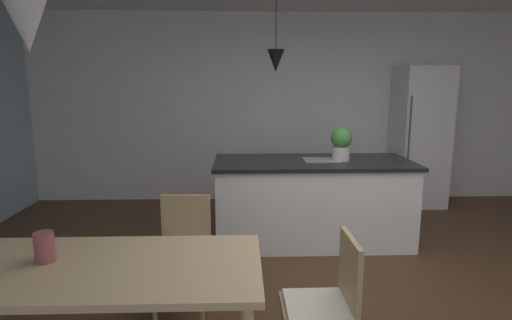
# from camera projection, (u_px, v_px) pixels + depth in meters

# --- Properties ---
(ground_plane) EXTENTS (10.00, 8.40, 0.04)m
(ground_plane) POSITION_uv_depth(u_px,v_px,m) (377.00, 317.00, 3.08)
(ground_plane) COLOR #4C301E
(wall_back_kitchen) EXTENTS (10.00, 0.12, 2.70)m
(wall_back_kitchen) POSITION_uv_depth(u_px,v_px,m) (310.00, 108.00, 6.03)
(wall_back_kitchen) COLOR white
(wall_back_kitchen) RESTS_ON ground_plane
(dining_table) EXTENTS (2.00, 0.84, 0.73)m
(dining_table) POSITION_uv_depth(u_px,v_px,m) (78.00, 276.00, 2.24)
(dining_table) COLOR #D1B284
(dining_table) RESTS_ON ground_plane
(chair_far_right) EXTENTS (0.43, 0.43, 0.87)m
(chair_far_right) POSITION_uv_depth(u_px,v_px,m) (183.00, 251.00, 3.07)
(chair_far_right) COLOR tan
(chair_far_right) RESTS_ON ground_plane
(chair_kitchen_end) EXTENTS (0.40, 0.40, 0.87)m
(chair_kitchen_end) POSITION_uv_depth(u_px,v_px,m) (326.00, 304.00, 2.32)
(chair_kitchen_end) COLOR tan
(chair_kitchen_end) RESTS_ON ground_plane
(kitchen_island) EXTENTS (2.10, 0.91, 0.91)m
(kitchen_island) POSITION_uv_depth(u_px,v_px,m) (312.00, 200.00, 4.44)
(kitchen_island) COLOR white
(kitchen_island) RESTS_ON ground_plane
(refrigerator) EXTENTS (0.66, 0.67, 1.94)m
(refrigerator) POSITION_uv_depth(u_px,v_px,m) (420.00, 137.00, 5.76)
(refrigerator) COLOR silver
(refrigerator) RESTS_ON ground_plane
(pendant_over_table) EXTENTS (0.21, 0.21, 0.86)m
(pendant_over_table) POSITION_uv_depth(u_px,v_px,m) (26.00, 23.00, 1.86)
(pendant_over_table) COLOR black
(pendant_over_island_main) EXTENTS (0.18, 0.18, 0.88)m
(pendant_over_island_main) POSITION_uv_depth(u_px,v_px,m) (276.00, 61.00, 4.16)
(pendant_over_island_main) COLOR black
(potted_plant_on_island) EXTENTS (0.22, 0.22, 0.35)m
(potted_plant_on_island) POSITION_uv_depth(u_px,v_px,m) (341.00, 143.00, 4.34)
(potted_plant_on_island) COLOR beige
(potted_plant_on_island) RESTS_ON kitchen_island
(vase_on_dining_table) EXTENTS (0.11, 0.11, 0.17)m
(vase_on_dining_table) POSITION_uv_depth(u_px,v_px,m) (44.00, 247.00, 2.26)
(vase_on_dining_table) COLOR #994C51
(vase_on_dining_table) RESTS_ON dining_table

